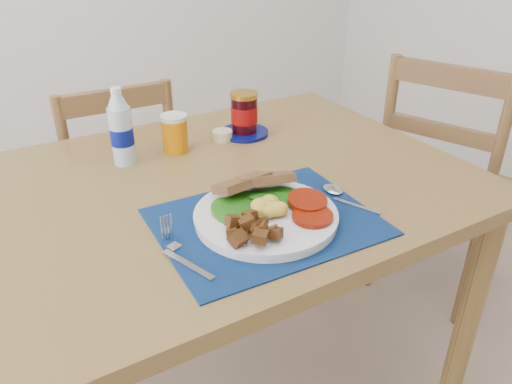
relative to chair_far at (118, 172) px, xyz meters
The scene contains 11 objects.
table 0.61m from the chair_far, 89.83° to the right, with size 1.40×0.90×0.75m.
chair_far is the anchor object (origin of this frame).
chair_end 1.14m from the chair_far, 29.02° to the right, with size 0.53×0.54×1.13m.
placemat 0.85m from the chair_far, 83.55° to the right, with size 0.44×0.35×0.00m, color black.
breakfast_plate 0.86m from the chair_far, 83.98° to the right, with size 0.30×0.30×0.07m.
fork 0.87m from the chair_far, 97.42° to the right, with size 0.05×0.18×0.00m.
spoon 0.90m from the chair_far, 70.17° to the right, with size 0.05×0.16×0.00m.
water_bottle 0.49m from the chair_far, 100.13° to the right, with size 0.06×0.06×0.20m.
juice_glass 0.47m from the chair_far, 79.13° to the right, with size 0.07×0.07×0.10m, color #D36F05.
ramekin 0.49m from the chair_far, 60.23° to the right, with size 0.06×0.06×0.03m, color beige.
jam_on_saucer 0.55m from the chair_far, 52.13° to the right, with size 0.14×0.14×0.13m.
Camera 1 is at (-0.38, -0.78, 1.31)m, focal length 35.00 mm.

